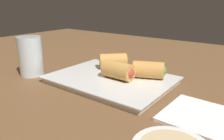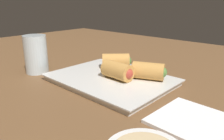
# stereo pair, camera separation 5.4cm
# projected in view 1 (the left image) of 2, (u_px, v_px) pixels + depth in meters

# --- Properties ---
(table_surface) EXTENTS (1.80, 1.40, 0.02)m
(table_surface) POSITION_uv_depth(u_px,v_px,m) (100.00, 83.00, 0.58)
(table_surface) COLOR brown
(table_surface) RESTS_ON ground
(serving_plate) EXTENTS (0.30, 0.22, 0.01)m
(serving_plate) POSITION_uv_depth(u_px,v_px,m) (112.00, 79.00, 0.56)
(serving_plate) COLOR silver
(serving_plate) RESTS_ON table_surface
(roll_front_left) EXTENTS (0.08, 0.08, 0.04)m
(roll_front_left) POSITION_uv_depth(u_px,v_px,m) (115.00, 61.00, 0.62)
(roll_front_left) COLOR #D19347
(roll_front_left) RESTS_ON serving_plate
(roll_front_right) EXTENTS (0.08, 0.04, 0.04)m
(roll_front_right) POSITION_uv_depth(u_px,v_px,m) (119.00, 71.00, 0.53)
(roll_front_right) COLOR #D19347
(roll_front_right) RESTS_ON serving_plate
(roll_back_left) EXTENTS (0.09, 0.07, 0.04)m
(roll_back_left) POSITION_uv_depth(u_px,v_px,m) (150.00, 70.00, 0.53)
(roll_back_left) COLOR #D19347
(roll_back_left) RESTS_ON serving_plate
(spoon) EXTENTS (0.18, 0.06, 0.01)m
(spoon) POSITION_uv_depth(u_px,v_px,m) (134.00, 66.00, 0.67)
(spoon) COLOR silver
(spoon) RESTS_ON table_surface
(napkin) EXTENTS (0.15, 0.13, 0.01)m
(napkin) POSITION_uv_depth(u_px,v_px,m) (208.00, 118.00, 0.38)
(napkin) COLOR white
(napkin) RESTS_ON table_surface
(drinking_glass) EXTENTS (0.06, 0.06, 0.11)m
(drinking_glass) POSITION_uv_depth(u_px,v_px,m) (31.00, 56.00, 0.59)
(drinking_glass) COLOR silver
(drinking_glass) RESTS_ON table_surface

